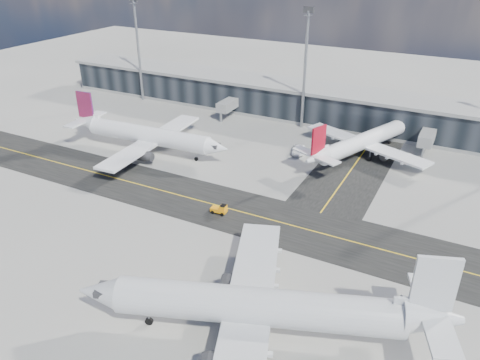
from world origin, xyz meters
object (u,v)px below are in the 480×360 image
Objects in this scene: airliner_redtail at (362,142)px; baggage_tug at (220,209)px; airliner_near at (263,307)px; airliner_af at (146,135)px; service_van at (298,150)px.

airliner_redtail reaches higher than baggage_tug.
airliner_af is at bearing 30.49° from airliner_near.
service_van is (-12.69, -4.54, -2.69)m from airliner_redtail.
airliner_near is (3.12, -57.02, 0.87)m from airliner_redtail.
airliner_af is 47.03m from airliner_redtail.
baggage_tug is at bearing -91.30° from airliner_redtail.
baggage_tug is 30.54m from service_van.
airliner_af is 32.16m from baggage_tug.
airliner_af reaches higher than baggage_tug.
baggage_tug is at bearing 19.67° from airliner_near.
airliner_af is 13.78× the size of baggage_tug.
airliner_redtail is at bearing 3.32° from service_van.
airliner_near reaches higher than airliner_af.
airliner_redtail is at bearing -16.93° from airliner_near.
airliner_redtail is (42.99, 19.08, -0.41)m from airliner_af.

